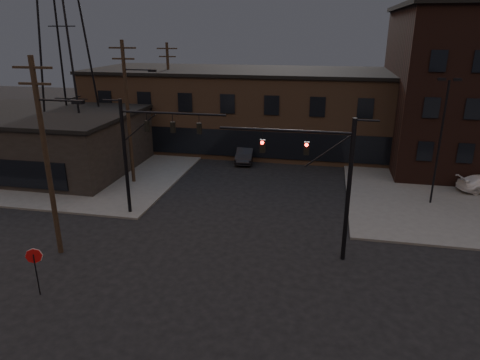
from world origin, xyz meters
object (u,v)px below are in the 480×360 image
(stop_sign, at_px, (34,261))
(traffic_signal_near, at_px, (328,175))
(traffic_signal_far, at_px, (142,145))
(car_crossing, at_px, (245,154))
(parked_car_lot_a, at_px, (441,166))

(stop_sign, bearing_deg, traffic_signal_near, 25.90)
(traffic_signal_far, bearing_deg, car_crossing, 73.20)
(traffic_signal_far, distance_m, parked_car_lot_a, 26.03)
(traffic_signal_far, relative_size, stop_sign, 3.23)
(traffic_signal_near, relative_size, traffic_signal_far, 1.00)
(stop_sign, bearing_deg, car_crossing, 77.06)
(parked_car_lot_a, bearing_deg, traffic_signal_near, 171.52)
(traffic_signal_far, relative_size, car_crossing, 1.76)
(stop_sign, bearing_deg, traffic_signal_far, 82.68)
(parked_car_lot_a, xyz_separation_m, car_crossing, (-17.74, 0.71, -0.11))
(car_crossing, bearing_deg, traffic_signal_near, -70.65)
(traffic_signal_near, bearing_deg, car_crossing, 114.09)
(traffic_signal_near, xyz_separation_m, stop_sign, (-13.36, -6.49, -3.09))
(parked_car_lot_a, bearing_deg, car_crossing, 109.71)
(parked_car_lot_a, bearing_deg, stop_sign, 157.06)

